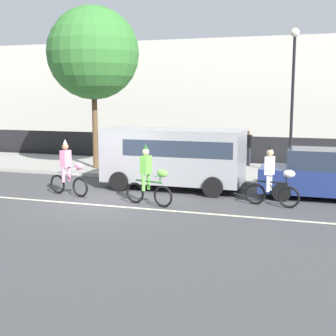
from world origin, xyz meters
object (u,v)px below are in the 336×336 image
parade_cyclist_pink (68,171)px  parked_van_grey (175,154)px  pedestrian_onlooker (248,147)px  street_lamp_post (293,80)px  parade_cyclist_lime (149,179)px  parked_car_navy (323,175)px  parade_cyclist_zebra (273,179)px

parade_cyclist_pink → parked_van_grey: bearing=35.5°
pedestrian_onlooker → street_lamp_post: bearing=-44.0°
parade_cyclist_lime → street_lamp_post: bearing=59.0°
parked_car_navy → pedestrian_onlooker: (-3.28, 5.59, 0.23)m
parked_car_navy → street_lamp_post: bearing=109.3°
parade_cyclist_zebra → street_lamp_post: 6.18m
parade_cyclist_lime → parked_car_navy: parade_cyclist_lime is taller
parade_cyclist_zebra → parade_cyclist_pink: bearing=-175.4°
pedestrian_onlooker → parked_car_navy: bearing=-59.6°
parked_van_grey → parked_car_navy: bearing=-0.3°
parade_cyclist_pink → pedestrian_onlooker: (4.94, 7.78, 0.17)m
parked_car_navy → parade_cyclist_zebra: bearing=-131.6°
parade_cyclist_pink → parked_van_grey: (3.11, 2.21, 0.44)m
parked_car_navy → pedestrian_onlooker: size_ratio=2.53×
parade_cyclist_zebra → street_lamp_post: bearing=88.1°
parade_cyclist_lime → pedestrian_onlooker: bearing=77.5°
parade_cyclist_lime → parade_cyclist_zebra: size_ratio=1.00×
parade_cyclist_zebra → parked_car_navy: 2.21m
parade_cyclist_pink → parked_car_navy: 8.50m
parade_cyclist_zebra → pedestrian_onlooker: size_ratio=1.19×
pedestrian_onlooker → parked_van_grey: bearing=-108.2°
parade_cyclist_pink → parked_car_navy: (8.21, 2.19, -0.06)m
parade_cyclist_zebra → street_lamp_post: (0.18, 5.32, 3.15)m
parked_van_grey → pedestrian_onlooker: size_ratio=3.09×
parked_van_grey → pedestrian_onlooker: bearing=71.8°
parked_van_grey → pedestrian_onlooker: parked_van_grey is taller
parade_cyclist_pink → pedestrian_onlooker: size_ratio=1.19×
parade_cyclist_zebra → parked_van_grey: bearing=155.3°
parade_cyclist_pink → parked_car_navy: bearing=14.9°
parade_cyclist_pink → street_lamp_post: street_lamp_post is taller
parade_cyclist_zebra → parked_car_navy: bearing=48.4°
street_lamp_post → parade_cyclist_lime: bearing=-121.0°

